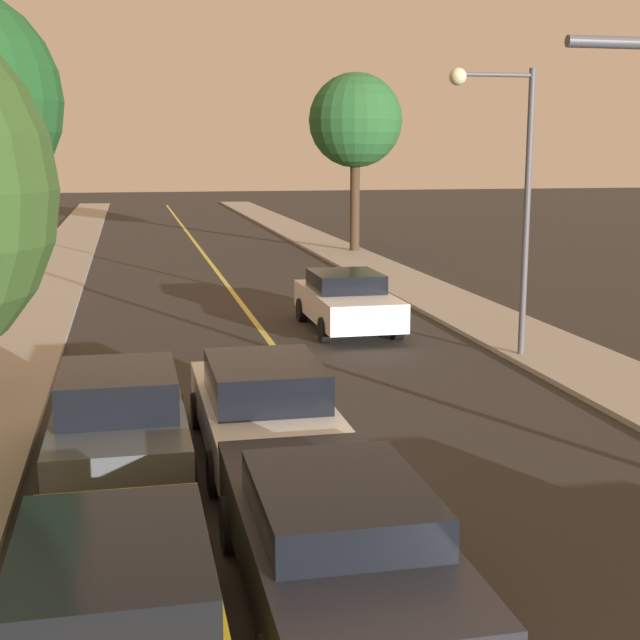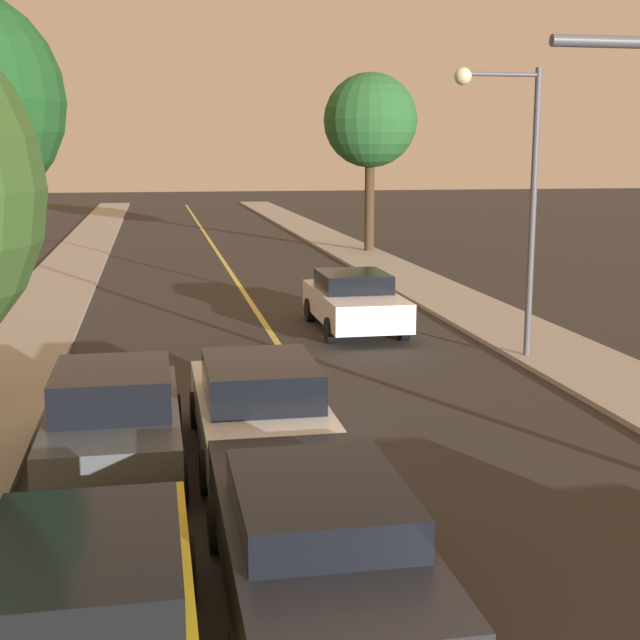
% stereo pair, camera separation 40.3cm
% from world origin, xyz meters
% --- Properties ---
extents(road_surface, '(9.57, 80.00, 0.01)m').
position_xyz_m(road_surface, '(0.00, 36.00, 0.01)').
color(road_surface, '#2D2B28').
rests_on(road_surface, ground).
extents(sidewalk_left, '(2.50, 80.00, 0.12)m').
position_xyz_m(sidewalk_left, '(-6.03, 36.00, 0.06)').
color(sidewalk_left, '#9E998E').
rests_on(sidewalk_left, ground).
extents(sidewalk_right, '(2.50, 80.00, 0.12)m').
position_xyz_m(sidewalk_right, '(6.03, 36.00, 0.06)').
color(sidewalk_right, '#9E998E').
rests_on(sidewalk_right, ground).
extents(car_near_lane_front, '(1.94, 4.87, 1.41)m').
position_xyz_m(car_near_lane_front, '(-1.34, 4.39, 0.75)').
color(car_near_lane_front, black).
rests_on(car_near_lane_front, ground).
extents(car_near_lane_second, '(1.95, 4.80, 1.48)m').
position_xyz_m(car_near_lane_second, '(-1.34, 9.11, 0.75)').
color(car_near_lane_second, white).
rests_on(car_near_lane_second, ground).
extents(car_outer_lane_front, '(1.86, 4.93, 1.52)m').
position_xyz_m(car_outer_lane_front, '(-3.44, 3.22, 0.77)').
color(car_outer_lane_front, gold).
rests_on(car_outer_lane_front, ground).
extents(car_outer_lane_second, '(1.92, 4.34, 1.57)m').
position_xyz_m(car_outer_lane_second, '(-3.44, 8.68, 0.81)').
color(car_outer_lane_second, '#474C51').
rests_on(car_outer_lane_second, ground).
extents(car_far_oncoming, '(2.03, 4.55, 1.48)m').
position_xyz_m(car_far_oncoming, '(2.15, 18.15, 0.76)').
color(car_far_oncoming, white).
rests_on(car_far_oncoming, ground).
extents(streetlamp_right, '(1.90, 0.36, 6.09)m').
position_xyz_m(streetlamp_right, '(4.64, 14.19, 4.12)').
color(streetlamp_right, '#47474C').
rests_on(streetlamp_right, ground).
extents(tree_right_near, '(4.12, 4.12, 7.80)m').
position_xyz_m(tree_right_near, '(6.72, 35.27, 5.82)').
color(tree_right_near, '#3D2B1C').
rests_on(tree_right_near, ground).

